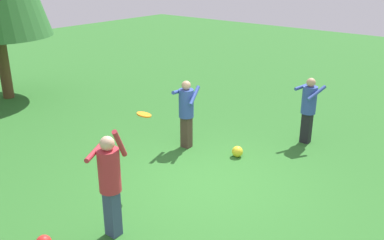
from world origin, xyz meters
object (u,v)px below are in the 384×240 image
(person_bystander, at_px, (309,105))
(frisbee, at_px, (144,115))
(person_catcher, at_px, (186,109))
(person_thrower, at_px, (110,178))
(ball_yellow, at_px, (237,152))

(person_bystander, xyz_separation_m, frisbee, (-3.91, 1.44, 0.53))
(person_catcher, distance_m, person_bystander, 2.86)
(person_thrower, xyz_separation_m, person_bystander, (5.33, -0.76, -0.07))
(person_catcher, height_order, ball_yellow, person_catcher)
(person_thrower, height_order, frisbee, person_thrower)
(frisbee, bearing_deg, person_catcher, 17.43)
(person_bystander, height_order, ball_yellow, person_bystander)
(frisbee, distance_m, ball_yellow, 2.66)
(person_thrower, relative_size, ball_yellow, 7.54)
(person_catcher, bearing_deg, ball_yellow, 86.41)
(person_thrower, height_order, person_catcher, person_thrower)
(person_catcher, bearing_deg, person_bystander, 117.12)
(person_bystander, distance_m, frisbee, 4.20)
(person_bystander, xyz_separation_m, ball_yellow, (-1.71, 0.82, -0.82))
(person_catcher, xyz_separation_m, ball_yellow, (0.30, -1.23, -0.82))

